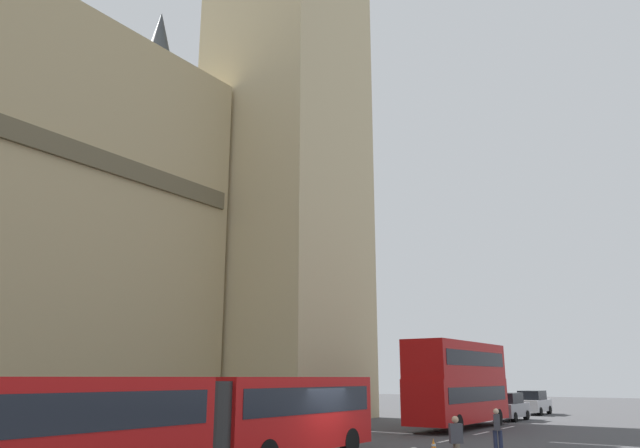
{
  "coord_description": "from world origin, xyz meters",
  "views": [
    {
      "loc": [
        -18.94,
        -11.83,
        2.88
      ],
      "look_at": [
        3.82,
        3.65,
        9.93
      ],
      "focal_mm": 33.69,
      "sensor_mm": 36.0,
      "label": 1
    }
  ],
  "objects_px": {
    "articulated_bus": "(195,416)",
    "traffic_cone_middle": "(434,446)",
    "double_decker_bus": "(458,380)",
    "pedestrian_by_kerb": "(497,429)",
    "sedan_trailing": "(533,403)",
    "pedestrian_near_cones": "(456,442)",
    "sedan_lead": "(508,407)"
  },
  "relations": [
    {
      "from": "articulated_bus",
      "to": "traffic_cone_middle",
      "type": "height_order",
      "value": "articulated_bus"
    },
    {
      "from": "double_decker_bus",
      "to": "pedestrian_by_kerb",
      "type": "xyz_separation_m",
      "value": [
        -10.32,
        -5.6,
        -1.8
      ]
    },
    {
      "from": "sedan_trailing",
      "to": "pedestrian_by_kerb",
      "type": "bearing_deg",
      "value": -167.67
    },
    {
      "from": "articulated_bus",
      "to": "pedestrian_by_kerb",
      "type": "bearing_deg",
      "value": -27.0
    },
    {
      "from": "pedestrian_near_cones",
      "to": "pedestrian_by_kerb",
      "type": "xyz_separation_m",
      "value": [
        5.5,
        0.5,
        0.0
      ]
    },
    {
      "from": "sedan_lead",
      "to": "sedan_trailing",
      "type": "height_order",
      "value": "same"
    },
    {
      "from": "sedan_lead",
      "to": "traffic_cone_middle",
      "type": "height_order",
      "value": "sedan_lead"
    },
    {
      "from": "articulated_bus",
      "to": "sedan_lead",
      "type": "height_order",
      "value": "articulated_bus"
    },
    {
      "from": "double_decker_bus",
      "to": "traffic_cone_middle",
      "type": "bearing_deg",
      "value": -163.35
    },
    {
      "from": "sedan_trailing",
      "to": "pedestrian_by_kerb",
      "type": "xyz_separation_m",
      "value": [
        -26.79,
        -5.85,
        -0.0
      ]
    },
    {
      "from": "sedan_trailing",
      "to": "traffic_cone_middle",
      "type": "bearing_deg",
      "value": -172.34
    },
    {
      "from": "articulated_bus",
      "to": "sedan_lead",
      "type": "bearing_deg",
      "value": -0.4
    },
    {
      "from": "articulated_bus",
      "to": "pedestrian_by_kerb",
      "type": "distance_m",
      "value": 12.35
    },
    {
      "from": "traffic_cone_middle",
      "to": "pedestrian_near_cones",
      "type": "relative_size",
      "value": 0.34
    },
    {
      "from": "traffic_cone_middle",
      "to": "pedestrian_by_kerb",
      "type": "xyz_separation_m",
      "value": [
        1.58,
        -2.04,
        0.63
      ]
    },
    {
      "from": "sedan_trailing",
      "to": "pedestrian_near_cones",
      "type": "xyz_separation_m",
      "value": [
        -32.29,
        -6.35,
        -0.0
      ]
    },
    {
      "from": "pedestrian_near_cones",
      "to": "pedestrian_by_kerb",
      "type": "relative_size",
      "value": 1.0
    },
    {
      "from": "double_decker_bus",
      "to": "pedestrian_by_kerb",
      "type": "bearing_deg",
      "value": -151.53
    },
    {
      "from": "traffic_cone_middle",
      "to": "pedestrian_near_cones",
      "type": "height_order",
      "value": "pedestrian_near_cones"
    },
    {
      "from": "double_decker_bus",
      "to": "traffic_cone_middle",
      "type": "relative_size",
      "value": 17.68
    },
    {
      "from": "traffic_cone_middle",
      "to": "pedestrian_by_kerb",
      "type": "distance_m",
      "value": 2.65
    },
    {
      "from": "sedan_lead",
      "to": "pedestrian_by_kerb",
      "type": "height_order",
      "value": "sedan_lead"
    },
    {
      "from": "sedan_trailing",
      "to": "pedestrian_near_cones",
      "type": "distance_m",
      "value": 32.9
    },
    {
      "from": "double_decker_bus",
      "to": "pedestrian_by_kerb",
      "type": "relative_size",
      "value": 6.07
    },
    {
      "from": "traffic_cone_middle",
      "to": "pedestrian_near_cones",
      "type": "bearing_deg",
      "value": -147.11
    },
    {
      "from": "double_decker_bus",
      "to": "pedestrian_near_cones",
      "type": "height_order",
      "value": "double_decker_bus"
    },
    {
      "from": "sedan_trailing",
      "to": "pedestrian_by_kerb",
      "type": "distance_m",
      "value": 27.42
    },
    {
      "from": "pedestrian_by_kerb",
      "to": "double_decker_bus",
      "type": "bearing_deg",
      "value": 28.47
    },
    {
      "from": "articulated_bus",
      "to": "traffic_cone_middle",
      "type": "distance_m",
      "value": 10.15
    },
    {
      "from": "double_decker_bus",
      "to": "articulated_bus",
      "type": "bearing_deg",
      "value": -179.99
    },
    {
      "from": "pedestrian_by_kerb",
      "to": "sedan_trailing",
      "type": "bearing_deg",
      "value": 12.33
    },
    {
      "from": "sedan_trailing",
      "to": "pedestrian_by_kerb",
      "type": "relative_size",
      "value": 2.6
    }
  ]
}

